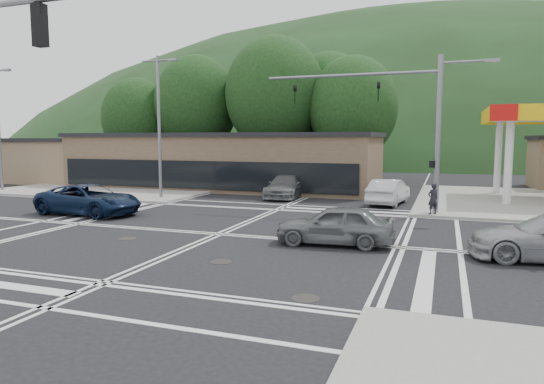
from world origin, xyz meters
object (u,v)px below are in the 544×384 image
(car_blue_west, at_px, (89,199))
(pedestrian, at_px, (433,199))
(car_grey_center, at_px, (335,225))
(car_queue_b, at_px, (356,182))
(car_queue_a, at_px, (389,192))
(car_northbound, at_px, (286,186))

(car_blue_west, bearing_deg, pedestrian, -68.72)
(car_grey_center, bearing_deg, car_queue_b, -177.17)
(car_blue_west, height_order, car_grey_center, car_blue_west)
(car_blue_west, xyz_separation_m, car_queue_a, (14.06, 9.10, -0.02))
(car_queue_a, bearing_deg, car_northbound, -2.31)
(car_queue_a, relative_size, car_northbound, 0.89)
(car_queue_a, bearing_deg, car_blue_west, 40.21)
(car_queue_a, xyz_separation_m, pedestrian, (2.58, -4.02, 0.17))
(car_queue_b, height_order, pedestrian, pedestrian)
(car_blue_west, relative_size, car_grey_center, 1.29)
(car_queue_b, xyz_separation_m, pedestrian, (5.66, -10.78, 0.25))
(car_blue_west, distance_m, car_queue_b, 19.30)
(car_grey_center, distance_m, car_queue_b, 18.74)
(car_blue_west, distance_m, car_queue_a, 16.75)
(car_blue_west, xyz_separation_m, car_grey_center, (13.43, -2.72, -0.04))
(car_grey_center, height_order, pedestrian, pedestrian)
(car_queue_a, distance_m, car_northbound, 6.86)
(car_grey_center, distance_m, pedestrian, 8.44)
(car_queue_b, bearing_deg, car_queue_a, 113.95)
(car_grey_center, bearing_deg, pedestrian, 152.93)
(car_blue_west, relative_size, pedestrian, 3.62)
(car_blue_west, relative_size, car_queue_a, 1.22)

